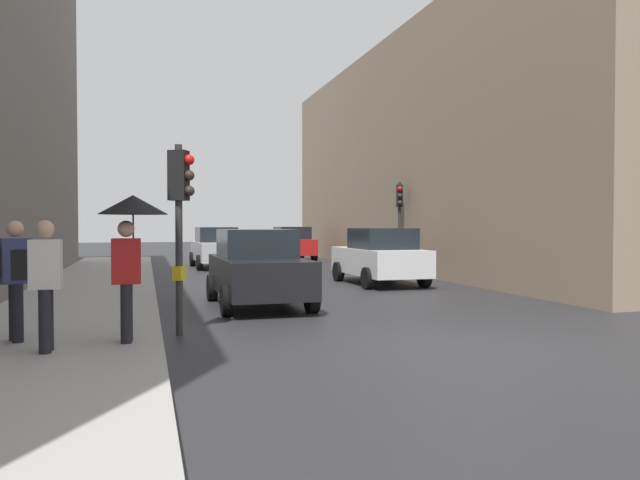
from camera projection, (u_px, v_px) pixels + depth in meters
name	position (u px, v px, depth m)	size (l,w,h in m)	color
ground_plane	(479.00, 347.00, 9.47)	(120.00, 120.00, 0.00)	#28282B
sidewalk_kerb	(80.00, 307.00, 13.54)	(3.28, 40.00, 0.16)	#A8A5A0
building_facade_right	(506.00, 160.00, 27.69)	(12.00, 27.04, 9.53)	gray
traffic_light_mid_street	(400.00, 211.00, 23.37)	(0.32, 0.45, 3.47)	#2D2D2D
traffic_light_near_right	(180.00, 204.00, 10.45)	(0.45, 0.36, 3.22)	#2D2D2D
car_red_sedan	(291.00, 244.00, 32.57)	(2.02, 4.20, 1.76)	red
car_silver_hatchback	(217.00, 248.00, 26.92)	(2.12, 4.25, 1.76)	#BCBCC1
car_white_compact	(380.00, 256.00, 19.43)	(2.07, 4.23, 1.76)	silver
car_dark_suv	(258.00, 268.00, 14.23)	(2.05, 4.21, 1.76)	black
pedestrian_with_umbrella	(131.00, 227.00, 9.02)	(1.00, 1.00, 2.14)	black
pedestrian_with_grey_backpack	(12.00, 273.00, 9.03)	(0.66, 0.47, 1.77)	black
pedestrian_with_black_backpack	(42.00, 278.00, 8.30)	(0.60, 0.36, 1.77)	black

